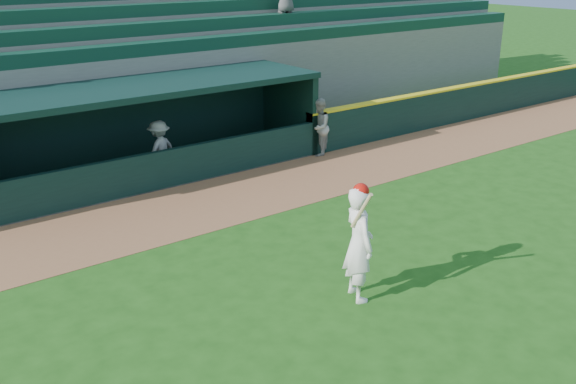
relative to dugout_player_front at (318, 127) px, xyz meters
The scene contains 9 objects.
ground 7.99m from the dugout_player_front, 126.42° to the right, with size 120.00×120.00×0.00m, color #1C4A12.
warning_track 5.02m from the dugout_player_front, 162.45° to the right, with size 40.00×3.00×0.01m, color brown.
field_wall_right 7.54m from the dugout_player_front, ahead, with size 15.50×0.30×1.20m, color black.
wall_stripe_right 7.55m from the dugout_player_front, ahead, with size 15.50×0.32×0.06m, color yellow.
dugout_player_front is the anchor object (origin of this frame).
dugout_player_inside 4.74m from the dugout_player_front, 169.34° to the left, with size 1.01×0.58×1.56m, color #AAAAA4.
dugout 5.01m from the dugout_player_front, 161.12° to the left, with size 9.40×2.80×2.46m.
stands 7.94m from the dugout_player_front, 127.46° to the left, with size 34.50×6.25×7.59m.
batter_at_plate 8.40m from the dugout_player_front, 124.88° to the right, with size 0.69×0.91×2.11m.
Camera 1 is at (-6.93, -7.62, 5.59)m, focal length 40.00 mm.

